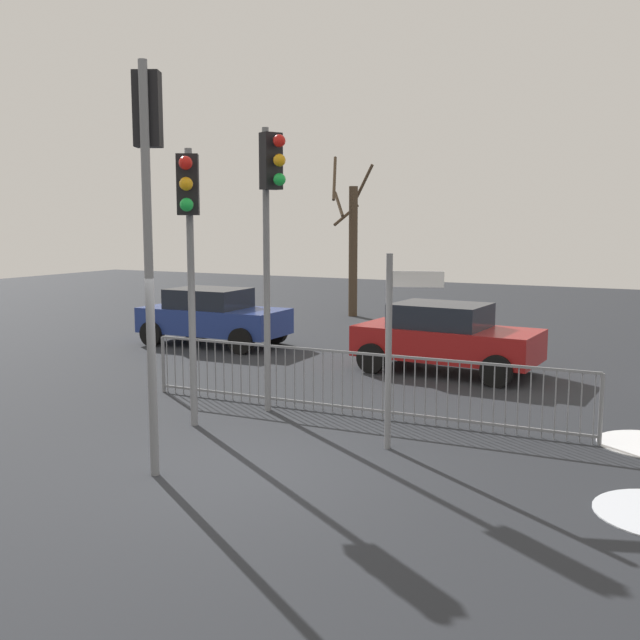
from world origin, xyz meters
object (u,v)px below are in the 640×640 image
(traffic_light_mid_right, at_px, (149,178))
(bare_tree_left, at_px, (352,243))
(car_red_mid, at_px, (445,337))
(traffic_light_rear_right, at_px, (189,225))
(direction_sign_post, at_px, (394,340))
(car_blue_far, at_px, (213,316))
(traffic_light_foreground_right, at_px, (271,206))

(traffic_light_mid_right, xyz_separation_m, bare_tree_left, (-4.39, 15.48, -1.25))
(traffic_light_mid_right, relative_size, car_red_mid, 1.31)
(traffic_light_rear_right, distance_m, car_red_mid, 6.74)
(direction_sign_post, distance_m, car_blue_far, 9.70)
(car_blue_far, height_order, bare_tree_left, bare_tree_left)
(traffic_light_mid_right, xyz_separation_m, traffic_light_rear_right, (-0.82, 1.85, -0.57))
(traffic_light_foreground_right, xyz_separation_m, car_blue_far, (-4.91, 5.21, -2.68))
(traffic_light_foreground_right, bearing_deg, traffic_light_mid_right, 30.54)
(traffic_light_rear_right, bearing_deg, bare_tree_left, -106.88)
(traffic_light_mid_right, relative_size, bare_tree_left, 0.94)
(traffic_light_foreground_right, relative_size, bare_tree_left, 0.87)
(traffic_light_foreground_right, relative_size, traffic_light_rear_right, 1.10)
(traffic_light_rear_right, distance_m, direction_sign_post, 3.55)
(car_blue_far, distance_m, bare_tree_left, 7.29)
(traffic_light_rear_right, relative_size, car_red_mid, 1.10)
(traffic_light_mid_right, distance_m, car_red_mid, 8.42)
(traffic_light_mid_right, xyz_separation_m, car_red_mid, (1.36, 7.77, -2.95))
(direction_sign_post, height_order, car_blue_far, direction_sign_post)
(traffic_light_rear_right, height_order, bare_tree_left, bare_tree_left)
(traffic_light_rear_right, relative_size, car_blue_far, 1.11)
(car_red_mid, xyz_separation_m, bare_tree_left, (-5.74, 7.72, 1.70))
(car_blue_far, distance_m, car_red_mid, 6.51)
(traffic_light_mid_right, relative_size, car_blue_far, 1.32)
(traffic_light_foreground_right, xyz_separation_m, traffic_light_rear_right, (-0.61, -1.37, -0.30))
(direction_sign_post, bearing_deg, traffic_light_foreground_right, 140.73)
(traffic_light_mid_right, height_order, car_red_mid, traffic_light_mid_right)
(direction_sign_post, bearing_deg, car_blue_far, 121.59)
(car_red_mid, bearing_deg, bare_tree_left, 129.95)
(traffic_light_foreground_right, bearing_deg, bare_tree_left, -134.30)
(car_blue_far, bearing_deg, direction_sign_post, -41.15)
(traffic_light_rear_right, relative_size, direction_sign_post, 1.55)
(direction_sign_post, height_order, bare_tree_left, bare_tree_left)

